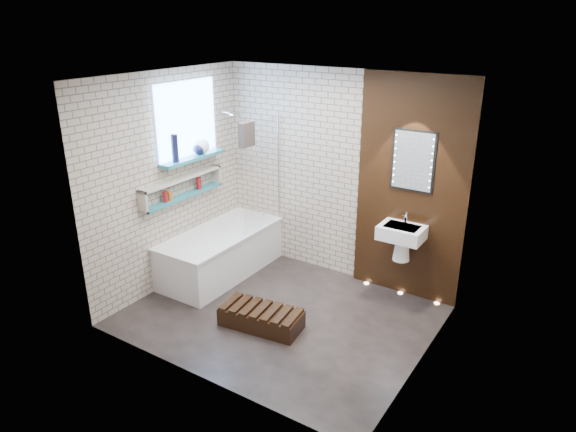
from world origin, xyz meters
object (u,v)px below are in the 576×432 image
Objects in this scene: bathtub at (221,252)px; walnut_step at (261,318)px; bath_screen at (262,175)px; led_mirror at (413,161)px; washbasin at (402,237)px.

walnut_step is at bearing -32.66° from bathtub.
bath_screen is at bearing 51.10° from bathtub.
led_mirror is 0.79× the size of walnut_step.
bathtub is at bearing 147.34° from walnut_step.
bath_screen is 1.86m from walnut_step.
bathtub is 2.68m from led_mirror.
walnut_step is at bearing -123.25° from led_mirror.
walnut_step is (-1.00, -1.37, -0.69)m from washbasin.
washbasin is 0.83× the size of led_mirror.
bath_screen is 1.89m from led_mirror.
washbasin is 0.66× the size of walnut_step.
bath_screen reaches higher than washbasin.
bath_screen is 1.89m from washbasin.
led_mirror is at bearing 10.66° from bath_screen.
washbasin is 0.88m from led_mirror.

